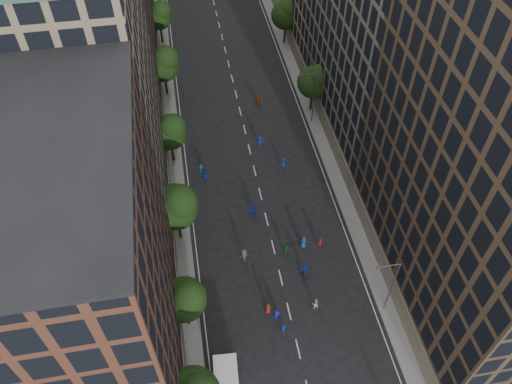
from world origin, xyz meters
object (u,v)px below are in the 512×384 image
skater_0 (219,360)px  skater_1 (283,329)px  streetlamp_near (391,285)px  streetlamp_far (313,95)px

skater_0 → skater_1: 7.64m
skater_0 → skater_1: (7.30, 2.24, 0.05)m
streetlamp_near → skater_0: streetlamp_near is taller
skater_0 → skater_1: skater_1 is taller
streetlamp_far → skater_1: size_ratio=5.33×
streetlamp_near → skater_0: (-18.87, -3.11, -4.36)m
streetlamp_far → skater_1: (-11.57, -33.87, -4.32)m
skater_0 → streetlamp_far: bearing=-93.4°
streetlamp_near → skater_1: size_ratio=5.33×
skater_1 → streetlamp_near: bearing=-177.0°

